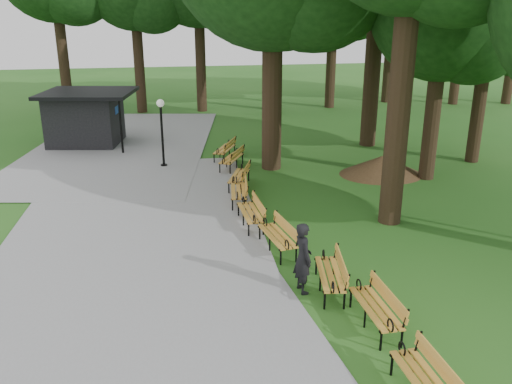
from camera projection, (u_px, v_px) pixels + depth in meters
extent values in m
plane|color=#225819|center=(284.00, 270.00, 13.83)|extent=(100.00, 100.00, 0.00)
cube|color=gray|center=(130.00, 234.00, 15.94)|extent=(12.00, 38.00, 0.06)
imported|color=black|center=(303.00, 258.00, 12.54)|extent=(0.51, 0.69, 1.74)
cylinder|color=black|center=(162.00, 137.00, 22.31)|extent=(0.10, 0.10, 2.59)
sphere|color=white|center=(160.00, 103.00, 21.85)|extent=(0.32, 0.32, 0.32)
cone|color=#47301C|center=(381.00, 165.00, 21.56)|extent=(2.82, 2.82, 0.77)
cylinder|color=black|center=(401.00, 87.00, 15.57)|extent=(0.70, 0.70, 8.42)
cylinder|color=black|center=(434.00, 104.00, 20.26)|extent=(0.60, 0.60, 5.86)
sphere|color=black|center=(444.00, 7.00, 19.12)|extent=(5.29, 5.29, 5.29)
cylinder|color=black|center=(272.00, 71.00, 21.22)|extent=(0.80, 0.80, 8.01)
cylinder|color=black|center=(374.00, 51.00, 24.85)|extent=(0.76, 0.76, 8.89)
cylinder|color=black|center=(481.00, 91.00, 22.52)|extent=(0.56, 0.56, 6.12)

